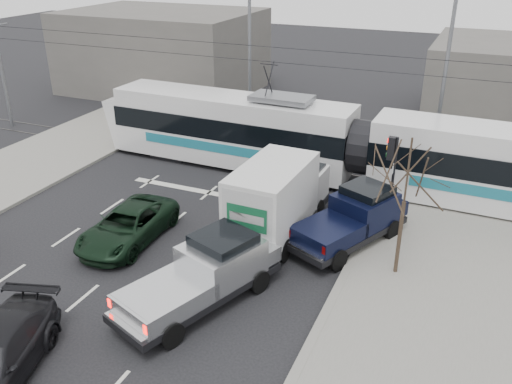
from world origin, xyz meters
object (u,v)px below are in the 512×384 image
at_px(traffic_signal, 392,160).
at_px(green_car, 128,226).
at_px(street_lamp_far, 247,44).
at_px(navy_pickup, 354,218).
at_px(silver_pickup, 207,272).
at_px(bare_tree, 407,177).
at_px(street_lamp_near, 442,67).
at_px(box_truck, 278,200).
at_px(tram, 362,148).

distance_m(traffic_signal, green_car, 10.84).
distance_m(street_lamp_far, navy_pickup, 15.89).
bearing_deg(silver_pickup, bare_tree, 55.77).
height_order(street_lamp_near, silver_pickup, street_lamp_near).
height_order(street_lamp_far, green_car, street_lamp_far).
relative_size(street_lamp_near, navy_pickup, 1.63).
bearing_deg(box_truck, traffic_signal, 40.46).
distance_m(silver_pickup, green_car, 5.17).
height_order(traffic_signal, street_lamp_near, street_lamp_near).
relative_size(bare_tree, box_truck, 0.77).
distance_m(bare_tree, green_car, 10.71).
relative_size(traffic_signal, box_truck, 0.56).
relative_size(bare_tree, street_lamp_near, 0.56).
bearing_deg(navy_pickup, traffic_signal, 94.81).
height_order(silver_pickup, green_car, silver_pickup).
bearing_deg(street_lamp_far, navy_pickup, -50.27).
bearing_deg(silver_pickup, tram, 97.68).
bearing_deg(box_truck, green_car, -150.25).
relative_size(street_lamp_far, box_truck, 1.39).
distance_m(street_lamp_far, tram, 11.31).
relative_size(tram, green_car, 5.47).
height_order(street_lamp_far, silver_pickup, street_lamp_far).
bearing_deg(navy_pickup, street_lamp_near, 104.86).
bearing_deg(box_truck, street_lamp_near, 68.33).
relative_size(street_lamp_far, silver_pickup, 1.45).
bearing_deg(street_lamp_far, silver_pickup, -69.95).
bearing_deg(silver_pickup, green_car, 175.00).
height_order(traffic_signal, street_lamp_far, street_lamp_far).
distance_m(navy_pickup, green_car, 8.83).
relative_size(bare_tree, green_car, 1.03).
bearing_deg(traffic_signal, street_lamp_near, 83.59).
distance_m(street_lamp_far, silver_pickup, 18.97).
bearing_deg(box_truck, navy_pickup, 14.79).
relative_size(silver_pickup, navy_pickup, 1.12).
height_order(bare_tree, box_truck, bare_tree).
distance_m(bare_tree, tram, 7.93).
distance_m(bare_tree, box_truck, 5.46).
relative_size(box_truck, navy_pickup, 1.17).
xyz_separation_m(traffic_signal, navy_pickup, (-0.83, -2.32, -1.66)).
height_order(box_truck, green_car, box_truck).
xyz_separation_m(box_truck, navy_pickup, (2.93, 0.66, -0.50)).
bearing_deg(silver_pickup, street_lamp_near, 91.58).
bearing_deg(green_car, street_lamp_near, 51.36).
bearing_deg(navy_pickup, tram, 125.57).
height_order(bare_tree, tram, tram).
xyz_separation_m(traffic_signal, street_lamp_near, (0.84, 7.50, 2.37)).
relative_size(street_lamp_far, tram, 0.34).
xyz_separation_m(bare_tree, traffic_signal, (-1.13, 4.00, -1.05)).
height_order(traffic_signal, green_car, traffic_signal).
height_order(street_lamp_far, box_truck, street_lamp_far).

